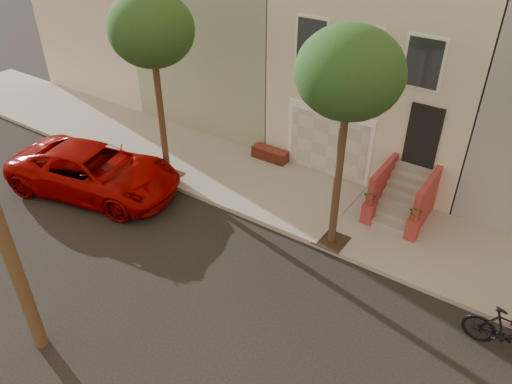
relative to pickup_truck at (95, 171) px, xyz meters
The scene contains 7 objects.
ground 7.27m from the pickup_truck, 15.70° to the right, with size 90.00×90.00×0.00m, color black.
sidewalk 7.77m from the pickup_truck, 26.03° to the left, with size 40.00×3.70×0.15m, color #9C988E.
house_row 11.90m from the pickup_truck, 53.02° to the left, with size 33.10×11.70×7.00m.
tree_left 5.06m from the pickup_truck, 53.26° to the left, with size 2.70×2.57×6.30m.
tree_mid 9.31m from the pickup_truck, 13.75° to the left, with size 2.70×2.57×6.30m.
pickup_truck is the anchor object (origin of this frame).
motorcycle 13.03m from the pickup_truck, ahead, with size 0.57×2.02×1.21m, color black.
Camera 1 is at (5.53, -6.73, 9.49)m, focal length 34.69 mm.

